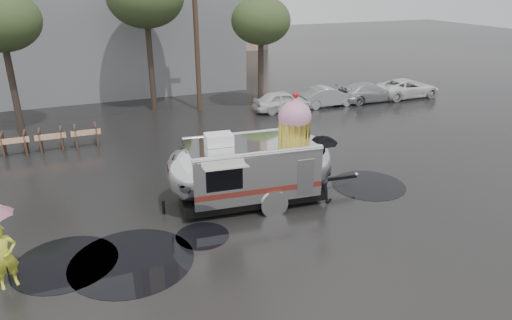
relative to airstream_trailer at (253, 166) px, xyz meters
name	(u,v)px	position (x,y,z in m)	size (l,w,h in m)	color
ground	(242,230)	(-1.05, -1.70, -1.37)	(120.00, 120.00, 0.00)	black
puddles	(215,209)	(-1.41, -0.05, -1.36)	(13.57, 8.57, 0.01)	black
utility_pole	(196,30)	(1.45, 12.30, 3.25)	(1.60, 0.28, 9.00)	#473323
tree_left	(0,21)	(-8.05, 11.30, 4.12)	(3.64, 3.64, 6.95)	#382D26
tree_right	(261,21)	(4.95, 11.30, 3.69)	(3.36, 3.36, 6.42)	#382D26
barricade_row	(51,139)	(-6.60, 8.26, -0.84)	(4.30, 0.80, 1.00)	#473323
parked_cars	(352,92)	(10.74, 10.30, -0.65)	(13.20, 1.90, 1.50)	silver
airstream_trailer	(253,166)	(0.00, 0.00, 0.00)	(7.22, 2.93, 3.89)	silver
person_left	(4,256)	(-7.50, -2.06, -0.49)	(0.63, 0.42, 1.75)	#CCD532
person_right	(321,177)	(2.25, -0.73, -0.48)	(0.85, 0.47, 1.77)	black
umbrella_black	(323,147)	(2.25, -0.73, 0.61)	(1.25, 1.25, 2.40)	black
tripod	(303,172)	(1.78, -0.26, -0.43)	(0.64, 0.61, 1.57)	black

